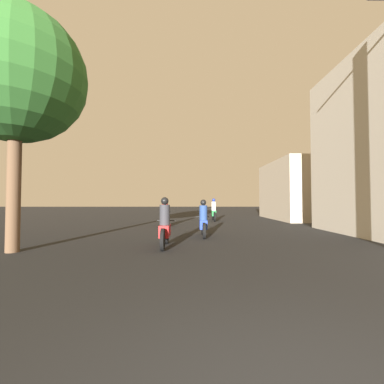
% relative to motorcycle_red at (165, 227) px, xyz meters
% --- Properties ---
extents(motorcycle_red, '(0.60, 1.93, 1.57)m').
position_rel_motorcycle_red_xyz_m(motorcycle_red, '(0.00, 0.00, 0.00)').
color(motorcycle_red, black).
rests_on(motorcycle_red, ground_plane).
extents(motorcycle_blue, '(0.60, 1.91, 1.50)m').
position_rel_motorcycle_red_xyz_m(motorcycle_blue, '(1.33, 2.34, -0.01)').
color(motorcycle_blue, black).
rests_on(motorcycle_blue, ground_plane).
extents(motorcycle_orange, '(0.60, 2.11, 1.62)m').
position_rel_motorcycle_red_xyz_m(motorcycle_orange, '(-0.63, 6.42, 0.03)').
color(motorcycle_orange, black).
rests_on(motorcycle_orange, ground_plane).
extents(motorcycle_green, '(0.60, 2.15, 1.61)m').
position_rel_motorcycle_red_xyz_m(motorcycle_green, '(2.49, 10.51, 0.02)').
color(motorcycle_green, black).
rests_on(motorcycle_green, ground_plane).
extents(building_right_far, '(5.33, 7.39, 4.51)m').
position_rel_motorcycle_red_xyz_m(building_right_far, '(9.88, 12.05, 1.63)').
color(building_right_far, beige).
rests_on(building_right_far, ground_plane).
extents(street_tree, '(3.88, 3.88, 7.03)m').
position_rel_motorcycle_red_xyz_m(street_tree, '(-4.23, -0.78, 4.44)').
color(street_tree, brown).
rests_on(street_tree, ground_plane).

